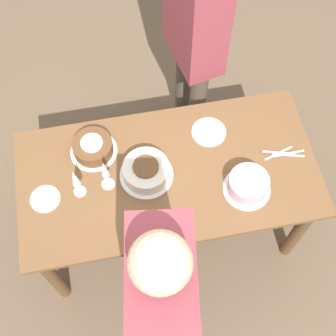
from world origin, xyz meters
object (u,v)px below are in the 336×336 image
cake_back_decorated (248,185)px  person_watching (162,304)px  cake_front_chocolate (93,147)px  wine_glass_near (105,171)px  wine_glass_far (75,179)px  cake_center_white (146,171)px  person_cutting (195,33)px

cake_back_decorated → person_watching: 0.79m
cake_front_chocolate → cake_back_decorated: (-0.73, 0.36, 0.01)m
wine_glass_near → wine_glass_far: wine_glass_near is taller
cake_front_chocolate → wine_glass_near: size_ratio=1.05×
cake_center_white → cake_back_decorated: cake_back_decorated is taller
wine_glass_near → wine_glass_far: (0.15, 0.01, -0.01)m
cake_center_white → cake_front_chocolate: (0.25, -0.19, -0.00)m
cake_center_white → person_cutting: size_ratio=0.18×
cake_center_white → person_watching: size_ratio=0.16×
person_watching → cake_center_white: bearing=5.0°
cake_back_decorated → wine_glass_far: (0.83, -0.15, 0.09)m
wine_glass_far → person_cutting: size_ratio=0.14×
cake_front_chocolate → wine_glass_far: (0.10, 0.22, 0.10)m
cake_back_decorated → wine_glass_far: 0.85m
cake_back_decorated → wine_glass_near: bearing=-13.1°
cake_back_decorated → person_cutting: bearing=-84.5°
cake_front_chocolate → person_watching: (-0.20, 0.90, 0.25)m
cake_front_chocolate → cake_back_decorated: 0.82m
cake_center_white → person_watching: 0.76m
person_cutting → cake_front_chocolate: bearing=-62.4°
wine_glass_far → person_cutting: (-0.74, -0.74, 0.06)m
wine_glass_near → person_watching: (-0.15, 0.70, 0.14)m
cake_center_white → cake_back_decorated: (-0.48, 0.17, 0.01)m
cake_front_chocolate → person_cutting: size_ratio=0.16×
cake_center_white → person_cutting: person_cutting is taller
cake_center_white → cake_back_decorated: 0.52m
cake_back_decorated → cake_front_chocolate: bearing=-26.4°
cake_center_white → person_cutting: (-0.40, -0.71, 0.16)m
cake_back_decorated → wine_glass_near: (0.68, -0.16, 0.10)m
cake_back_decorated → person_watching: (0.53, 0.54, 0.24)m
cake_center_white → wine_glass_far: (0.35, 0.03, 0.10)m
person_cutting → cake_back_decorated: bearing=-5.8°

